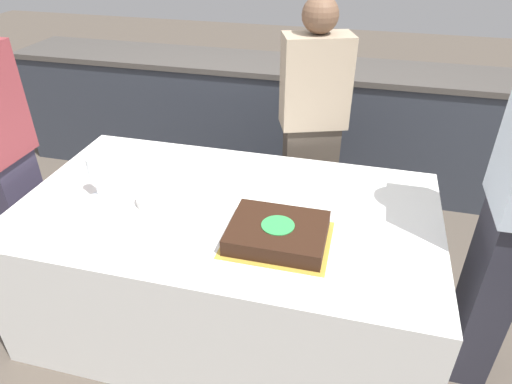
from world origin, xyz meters
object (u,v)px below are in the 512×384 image
at_px(plate_stack, 157,198).
at_px(person_seated_left, 1,154).
at_px(person_cutting_cake, 312,131).
at_px(cake, 278,233).
at_px(wine_glass, 93,172).

distance_m(plate_stack, person_seated_left, 0.87).
bearing_deg(plate_stack, person_cutting_cake, 53.60).
bearing_deg(cake, person_cutting_cake, 90.00).
height_order(plate_stack, person_cutting_cake, person_cutting_cake).
distance_m(cake, person_cutting_cake, 0.96).
relative_size(plate_stack, wine_glass, 0.98).
distance_m(wine_glass, person_seated_left, 0.57).
xyz_separation_m(cake, person_seated_left, (-1.47, 0.19, 0.08)).
xyz_separation_m(plate_stack, person_seated_left, (-0.87, 0.05, 0.10)).
xyz_separation_m(plate_stack, wine_glass, (-0.30, -0.01, 0.11)).
height_order(cake, wine_glass, wine_glass).
xyz_separation_m(wine_glass, person_cutting_cake, (0.91, 0.84, -0.06)).
relative_size(plate_stack, person_cutting_cake, 0.13).
relative_size(cake, person_seated_left, 0.28).
distance_m(plate_stack, person_cutting_cake, 1.02).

